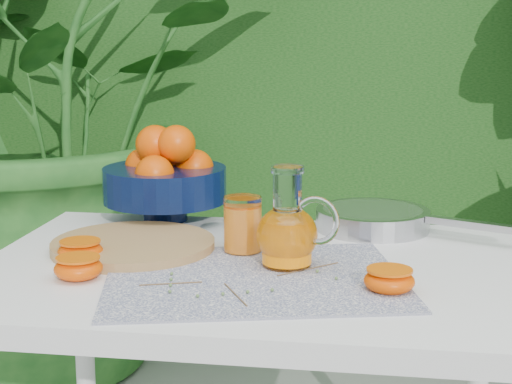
# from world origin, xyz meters

# --- Properties ---
(hedge_backdrop) EXTENTS (8.00, 1.65, 2.50)m
(hedge_backdrop) POSITION_xyz_m (0.06, 2.06, 1.19)
(hedge_backdrop) COLOR #124112
(hedge_backdrop) RESTS_ON ground
(potted_plant_left) EXTENTS (2.68, 2.68, 1.93)m
(potted_plant_left) POSITION_xyz_m (-0.94, 1.29, 0.97)
(potted_plant_left) COLOR #1C541C
(potted_plant_left) RESTS_ON ground
(white_table) EXTENTS (1.00, 0.70, 0.75)m
(white_table) POSITION_xyz_m (-0.02, 0.07, 0.67)
(white_table) COLOR white
(white_table) RESTS_ON ground
(placemat) EXTENTS (0.58, 0.50, 0.00)m
(placemat) POSITION_xyz_m (-0.01, -0.02, 0.75)
(placemat) COLOR #0D184B
(placemat) RESTS_ON white_table
(cutting_board) EXTENTS (0.39, 0.39, 0.02)m
(cutting_board) POSITION_xyz_m (-0.26, 0.12, 0.76)
(cutting_board) COLOR #A4814A
(cutting_board) RESTS_ON white_table
(fruit_bowl) EXTENTS (0.29, 0.29, 0.22)m
(fruit_bowl) POSITION_xyz_m (-0.27, 0.38, 0.85)
(fruit_bowl) COLOR black
(fruit_bowl) RESTS_ON white_table
(juice_pitcher) EXTENTS (0.17, 0.14, 0.18)m
(juice_pitcher) POSITION_xyz_m (0.04, 0.05, 0.82)
(juice_pitcher) COLOR white
(juice_pitcher) RESTS_ON white_table
(juice_tumbler) EXTENTS (0.09, 0.09, 0.11)m
(juice_tumbler) POSITION_xyz_m (-0.05, 0.13, 0.80)
(juice_tumbler) COLOR white
(juice_tumbler) RESTS_ON white_table
(saute_pan) EXTENTS (0.44, 0.32, 0.05)m
(saute_pan) POSITION_xyz_m (0.19, 0.36, 0.77)
(saute_pan) COLOR #ADADB2
(saute_pan) RESTS_ON white_table
(orange_halves) EXTENTS (0.65, 0.19, 0.04)m
(orange_halves) POSITION_xyz_m (-0.14, -0.03, 0.77)
(orange_halves) COLOR #F04202
(orange_halves) RESTS_ON white_table
(thyme_sprigs) EXTENTS (0.32, 0.26, 0.01)m
(thyme_sprigs) POSITION_xyz_m (-0.02, -0.05, 0.76)
(thyme_sprigs) COLOR brown
(thyme_sprigs) RESTS_ON white_table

